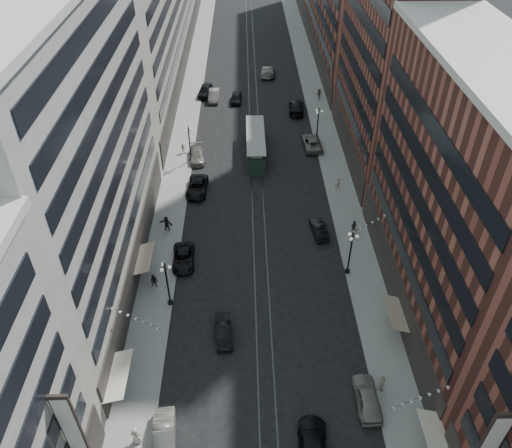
{
  "coord_description": "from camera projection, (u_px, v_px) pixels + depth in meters",
  "views": [
    {
      "loc": [
        -1.48,
        -6.04,
        37.54
      ],
      "look_at": [
        -0.49,
        34.42,
        5.0
      ],
      "focal_mm": 35.0,
      "sensor_mm": 36.0,
      "label": 1
    }
  ],
  "objects": [
    {
      "name": "car_2",
      "position": [
        183.0,
        258.0,
        54.21
      ],
      "size": [
        2.54,
        5.07,
        1.38
      ],
      "primitive_type": "imported",
      "rotation": [
        0.0,
        0.0,
        0.05
      ],
      "color": "black",
      "rests_on": "ground"
    },
    {
      "name": "pedestrian_6",
      "position": [
        183.0,
        148.0,
        72.13
      ],
      "size": [
        0.97,
        0.72,
        1.5
      ],
      "primitive_type": "imported",
      "rotation": [
        0.0,
        0.0,
        2.73
      ],
      "color": "beige",
      "rests_on": "sidewalk_west"
    },
    {
      "name": "pedestrian_1",
      "position": [
        136.0,
        435.0,
        38.1
      ],
      "size": [
        0.91,
        0.52,
        1.82
      ],
      "primitive_type": "imported",
      "rotation": [
        0.0,
        0.0,
        3.1
      ],
      "color": "#BAAD9A",
      "rests_on": "sidewalk_west"
    },
    {
      "name": "car_extra_1",
      "position": [
        214.0,
        95.0,
        86.39
      ],
      "size": [
        1.83,
        4.97,
        1.63
      ],
      "primitive_type": "imported",
      "rotation": [
        0.0,
        0.0,
        -0.02
      ],
      "color": "slate",
      "rests_on": "ground"
    },
    {
      "name": "pedestrian_4",
      "position": [
        382.0,
        383.0,
        41.69
      ],
      "size": [
        0.71,
        1.15,
        1.83
      ],
      "primitive_type": "imported",
      "rotation": [
        0.0,
        0.0,
        1.35
      ],
      "color": "beige",
      "rests_on": "sidewalk_east"
    },
    {
      "name": "car_extra_0",
      "position": [
        269.0,
        71.0,
        94.91
      ],
      "size": [
        2.28,
        5.32,
        1.53
      ],
      "primitive_type": "imported",
      "rotation": [
        0.0,
        0.0,
        3.11
      ],
      "color": "slate",
      "rests_on": "ground"
    },
    {
      "name": "sidewalk_east",
      "position": [
        320.0,
        112.0,
        82.95
      ],
      "size": [
        4.0,
        180.0,
        0.15
      ],
      "primitive_type": "cube",
      "color": "gray",
      "rests_on": "ground"
    },
    {
      "name": "building_east_tower",
      "position": [
        399.0,
        3.0,
        59.05
      ],
      "size": [
        8.0,
        26.0,
        42.0
      ],
      "primitive_type": "cube",
      "color": "brown",
      "rests_on": "ground"
    },
    {
      "name": "pedestrian_8",
      "position": [
        337.0,
        183.0,
        64.92
      ],
      "size": [
        0.69,
        0.49,
        1.78
      ],
      "primitive_type": "imported",
      "rotation": [
        0.0,
        0.0,
        3.24
      ],
      "color": "beige",
      "rests_on": "sidewalk_east"
    },
    {
      "name": "car_10",
      "position": [
        319.0,
        229.0,
        58.08
      ],
      "size": [
        2.01,
        4.39,
        1.4
      ],
      "primitive_type": "imported",
      "rotation": [
        0.0,
        0.0,
        3.27
      ],
      "color": "black",
      "rests_on": "ground"
    },
    {
      "name": "car_4",
      "position": [
        367.0,
        397.0,
        40.9
      ],
      "size": [
        1.95,
        4.77,
        1.62
      ],
      "primitive_type": "imported",
      "rotation": [
        0.0,
        0.0,
        3.15
      ],
      "color": "gray",
      "rests_on": "ground"
    },
    {
      "name": "pedestrian_5",
      "position": [
        166.0,
        223.0,
        58.29
      ],
      "size": [
        1.78,
        1.11,
        1.86
      ],
      "primitive_type": "imported",
      "rotation": [
        0.0,
        0.0,
        -0.39
      ],
      "color": "black",
      "rests_on": "sidewalk_west"
    },
    {
      "name": "car_9",
      "position": [
        205.0,
        90.0,
        87.79
      ],
      "size": [
        2.78,
        5.44,
        1.77
      ],
      "primitive_type": "imported",
      "rotation": [
        0.0,
        0.0,
        -0.14
      ],
      "color": "black",
      "rests_on": "ground"
    },
    {
      "name": "lamppost_se_far",
      "position": [
        350.0,
        252.0,
        51.42
      ],
      "size": [
        1.03,
        1.14,
        5.52
      ],
      "color": "black",
      "rests_on": "sidewalk_east"
    },
    {
      "name": "lamppost_sw_mid",
      "position": [
        190.0,
        143.0,
        68.99
      ],
      "size": [
        1.03,
        1.14,
        5.52
      ],
      "color": "black",
      "rests_on": "sidewalk_west"
    },
    {
      "name": "rail_west",
      "position": [
        249.0,
        113.0,
        82.77
      ],
      "size": [
        0.12,
        180.0,
        0.02
      ],
      "primitive_type": "cube",
      "color": "#2D2D33",
      "rests_on": "ground"
    },
    {
      "name": "car_11",
      "position": [
        312.0,
        142.0,
        73.69
      ],
      "size": [
        2.89,
        5.77,
        1.57
      ],
      "primitive_type": "imported",
      "rotation": [
        0.0,
        0.0,
        3.19
      ],
      "color": "slate",
      "rests_on": "ground"
    },
    {
      "name": "pedestrian_7",
      "position": [
        354.0,
        226.0,
        58.18
      ],
      "size": [
        0.83,
        0.69,
        1.5
      ],
      "primitive_type": "imported",
      "rotation": [
        0.0,
        0.0,
        2.67
      ],
      "color": "black",
      "rests_on": "sidewalk_east"
    },
    {
      "name": "car_5",
      "position": [
        224.0,
        331.0,
        46.39
      ],
      "size": [
        1.82,
        4.33,
        1.39
      ],
      "primitive_type": "imported",
      "rotation": [
        0.0,
        0.0,
        0.08
      ],
      "color": "black",
      "rests_on": "ground"
    },
    {
      "name": "car_1",
      "position": [
        164.0,
        436.0,
        38.34
      ],
      "size": [
        2.1,
        4.84,
        1.55
      ],
      "primitive_type": "imported",
      "rotation": [
        0.0,
        0.0,
        0.1
      ],
      "color": "slate",
      "rests_on": "ground"
    },
    {
      "name": "lamppost_sw_far",
      "position": [
        167.0,
        283.0,
        47.95
      ],
      "size": [
        1.03,
        1.14,
        5.52
      ],
      "color": "black",
      "rests_on": "sidewalk_west"
    },
    {
      "name": "ground",
      "position": [
        255.0,
        143.0,
        75.0
      ],
      "size": [
        220.0,
        220.0,
        0.0
      ],
      "primitive_type": "plane",
      "color": "black",
      "rests_on": "ground"
    },
    {
      "name": "car_14",
      "position": [
        267.0,
        72.0,
        94.53
      ],
      "size": [
        2.47,
        5.3,
        1.68
      ],
      "primitive_type": "imported",
      "rotation": [
        0.0,
        0.0,
        3.0
      ],
      "color": "#66655B",
      "rests_on": "ground"
    },
    {
      "name": "pedestrian_2",
      "position": [
        154.0,
        281.0,
        51.05
      ],
      "size": [
        0.86,
        0.56,
        1.66
      ],
      "primitive_type": "imported",
      "rotation": [
        0.0,
        0.0,
        -0.15
      ],
      "color": "black",
      "rests_on": "sidewalk_west"
    },
    {
      "name": "streetcar",
      "position": [
        256.0,
        145.0,
        71.61
      ],
      "size": [
        2.6,
        11.76,
        3.25
      ],
      "color": "#213426",
      "rests_on": "ground"
    },
    {
      "name": "pedestrian_9",
      "position": [
        319.0,
        94.0,
        86.16
      ],
      "size": [
        1.28,
        0.81,
        1.84
      ],
      "primitive_type": "imported",
      "rotation": [
        0.0,
        0.0,
        -0.29
      ],
      "color": "black",
      "rests_on": "sidewalk_east"
    },
    {
      "name": "rail_east",
      "position": [
        258.0,
        113.0,
        82.8
      ],
      "size": [
        0.12,
        180.0,
        0.02
      ],
      "primitive_type": "cube",
      "color": "#2D2D33",
      "rests_on": "ground"
    },
    {
      "name": "car_12",
      "position": [
        296.0,
        107.0,
        82.7
      ],
      "size": [
        2.89,
        6.15,
        1.73
      ],
      "primitive_type": "imported",
      "rotation": [
        0.0,
        0.0,
        3.06
      ],
      "color": "black",
      "rests_on": "ground"
    },
    {
      "name": "car_7",
      "position": [
        197.0,
        187.0,
        64.69
      ],
      "size": [
        2.81,
        5.58,
        1.52
      ],
      "primitive_type": "imported",
      "rotation": [
        0.0,
        0.0,
        -0.05
      ],
      "color": "black",
      "rests_on": "ground"
    },
    {
      "name": "car_13",
      "position": [
        236.0,
        98.0,
        85.74
      ],
      "size": [
        2.02,
        4.41,
        1.47
      ],
      "primitive_type": "imported",
      "rotation": [
        0.0,
        0.0,
        -0.07
      ],
      "color": "black",
      "rests_on": "ground"
    },
    {
      "name": "building_west_mid",
      "position": [
        73.0,
        159.0,
        44.87
      ],
      "size": [
        8.0,
        36.0,
        28.0
      ],
      "primitive_type": "cube",
      "color": "#A6A293",
      "rests_on": "ground"
    },
    {
      "name": "building_east_mid",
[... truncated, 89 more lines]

